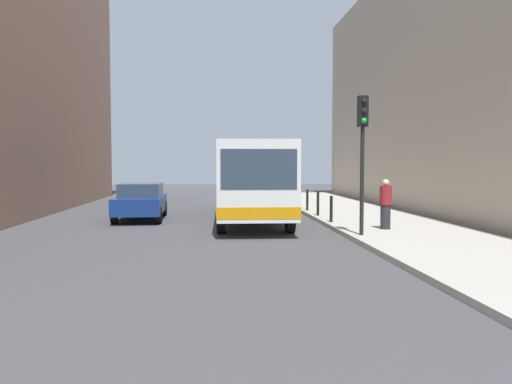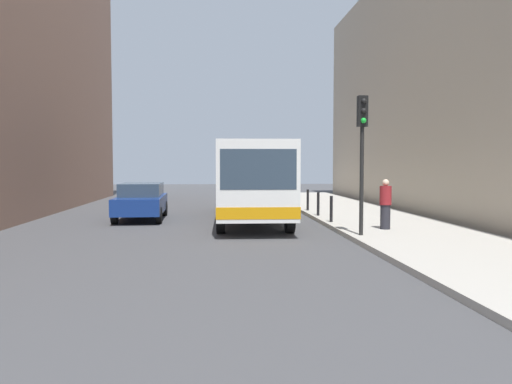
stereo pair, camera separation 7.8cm
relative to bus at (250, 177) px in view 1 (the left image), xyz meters
name	(u,v)px [view 1 (the left image)]	position (x,y,z in m)	size (l,w,h in m)	color
ground_plane	(238,230)	(-0.65, -3.24, -1.73)	(80.00, 80.00, 0.00)	#424244
sidewalk	(392,226)	(4.75, -3.24, -1.65)	(4.40, 40.00, 0.15)	#ADA89E
building_right	(499,75)	(10.85, 0.76, 4.36)	(7.00, 32.00, 12.16)	#B2A38C
bus	(250,177)	(0.00, 0.00, 0.00)	(2.79, 11.08, 3.00)	white
car_beside_bus	(141,200)	(-4.39, 0.43, -0.94)	(1.95, 4.44, 1.48)	navy
traffic_light	(363,139)	(2.90, -5.83, 1.28)	(0.28, 0.33, 4.10)	black
bollard_near	(331,209)	(2.80, -2.36, -1.10)	(0.11, 0.11, 0.95)	black
bollard_mid	(318,204)	(2.80, -0.02, -1.10)	(0.11, 0.11, 0.95)	black
bollard_far	(307,200)	(2.80, 2.32, -1.10)	(0.11, 0.11, 0.95)	black
bollard_farthest	(299,197)	(2.80, 4.65, -1.10)	(0.11, 0.11, 0.95)	black
pedestrian_near_signal	(386,204)	(4.08, -4.51, -0.77)	(0.38, 0.38, 1.61)	#26262D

